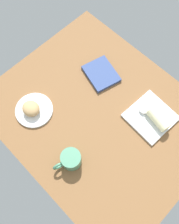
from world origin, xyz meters
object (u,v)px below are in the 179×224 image
at_px(round_plate, 34,110).
at_px(coffee_mug, 70,160).
at_px(sauce_cup, 144,109).
at_px(scone_pastry, 31,109).
at_px(square_plate, 150,117).
at_px(breakfast_wrap, 158,119).
at_px(book_stack, 101,74).

bearing_deg(round_plate, coffee_mug, 172.02).
height_order(sauce_cup, coffee_mug, coffee_mug).
height_order(round_plate, coffee_mug, coffee_mug).
bearing_deg(round_plate, scone_pastry, 86.05).
bearing_deg(square_plate, scone_pastry, 42.24).
height_order(breakfast_wrap, coffee_mug, coffee_mug).
relative_size(sauce_cup, book_stack, 0.24).
distance_m(square_plate, sauce_cup, 0.05).
height_order(square_plate, breakfast_wrap, breakfast_wrap).
xyz_separation_m(square_plate, book_stack, (0.36, -0.00, 0.00)).
bearing_deg(book_stack, breakfast_wrap, 179.61).
xyz_separation_m(sauce_cup, coffee_mug, (0.07, 0.45, 0.02)).
relative_size(round_plate, breakfast_wrap, 1.59).
bearing_deg(coffee_mug, book_stack, -62.43).
relative_size(breakfast_wrap, coffee_mug, 0.88).
bearing_deg(breakfast_wrap, square_plate, 101.45).
bearing_deg(square_plate, round_plate, 41.54).
bearing_deg(breakfast_wrap, round_plate, 139.86).
relative_size(scone_pastry, sauce_cup, 1.80).
bearing_deg(sauce_cup, scone_pastry, 45.46).
distance_m(square_plate, book_stack, 0.36).
xyz_separation_m(scone_pastry, square_plate, (-0.45, -0.41, -0.04)).
relative_size(square_plate, breakfast_wrap, 1.76).
distance_m(round_plate, square_plate, 0.61).
xyz_separation_m(scone_pastry, book_stack, (-0.10, -0.42, -0.03)).
relative_size(sauce_cup, breakfast_wrap, 0.42).
distance_m(round_plate, coffee_mug, 0.34).
distance_m(scone_pastry, breakfast_wrap, 0.64).
bearing_deg(sauce_cup, coffee_mug, 80.62).
height_order(square_plate, book_stack, book_stack).
xyz_separation_m(sauce_cup, breakfast_wrap, (-0.09, -0.00, 0.02)).
bearing_deg(scone_pastry, book_stack, -102.94).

